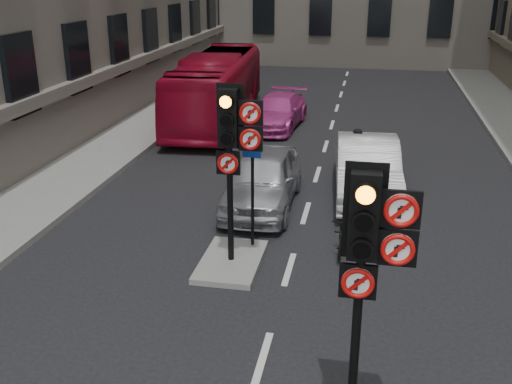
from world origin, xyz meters
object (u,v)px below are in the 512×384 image
at_px(car_pink, 277,112).
at_px(bus_red, 217,88).
at_px(car_silver, 263,179).
at_px(signal_near, 369,244).
at_px(motorcycle, 343,233).
at_px(car_white, 367,168).
at_px(signal_far, 233,137).
at_px(motorcyclist, 356,156).
at_px(info_sign, 252,180).

relative_size(car_pink, bus_red, 0.44).
bearing_deg(bus_red, car_silver, -71.97).
relative_size(signal_near, car_silver, 0.86).
bearing_deg(motorcycle, car_white, 85.95).
bearing_deg(signal_far, motorcyclist, 67.83).
height_order(bus_red, info_sign, bus_red).
height_order(car_pink, bus_red, bus_red).
height_order(signal_far, info_sign, signal_far).
xyz_separation_m(car_white, car_pink, (-3.45, 6.70, -0.14)).
relative_size(car_silver, car_pink, 1.00).
bearing_deg(motorcycle, signal_near, -81.69).
xyz_separation_m(car_white, info_sign, (-2.33, -3.82, 0.85)).
relative_size(bus_red, info_sign, 4.13).
height_order(motorcycle, info_sign, info_sign).
distance_m(car_white, car_pink, 7.54).
bearing_deg(car_white, car_pink, 113.32).
bearing_deg(car_pink, car_silver, -78.72).
bearing_deg(motorcyclist, signal_far, 74.55).
xyz_separation_m(signal_near, info_sign, (-2.39, 4.74, -0.98)).
bearing_deg(motorcyclist, bus_red, -41.83).
height_order(signal_near, signal_far, signal_far).
relative_size(car_pink, info_sign, 1.83).
relative_size(car_silver, info_sign, 1.82).
distance_m(motorcycle, info_sign, 2.24).
relative_size(car_white, motorcycle, 3.07).
bearing_deg(car_white, motorcycle, -100.80).
distance_m(car_white, bus_red, 9.37).
height_order(signal_near, motorcyclist, signal_near).
xyz_separation_m(car_white, motorcycle, (-0.43, -3.55, -0.31)).
distance_m(bus_red, motorcycle, 12.13).
height_order(signal_far, motorcycle, signal_far).
height_order(motorcyclist, info_sign, info_sign).
bearing_deg(car_white, info_sign, -125.35).
distance_m(signal_far, bus_red, 12.34).
height_order(car_pink, motorcyclist, motorcyclist).
xyz_separation_m(signal_far, motorcyclist, (2.22, 5.44, -1.90)).
height_order(motorcycle, motorcyclist, motorcyclist).
distance_m(motorcycle, motorcyclist, 4.45).
xyz_separation_m(car_pink, bus_red, (-2.48, 0.53, 0.71)).
height_order(car_white, bus_red, bus_red).
bearing_deg(motorcyclist, car_pink, -55.02).
xyz_separation_m(signal_far, car_silver, (-0.03, 3.32, -1.99)).
bearing_deg(car_pink, signal_near, -72.07).
relative_size(signal_near, car_pink, 0.85).
xyz_separation_m(car_silver, motorcycle, (2.15, -2.32, -0.27)).
relative_size(signal_near, motorcycle, 2.41).
distance_m(signal_near, car_silver, 8.00).
relative_size(signal_far, car_pink, 0.85).
distance_m(bus_red, motorcyclist, 8.48).
xyz_separation_m(signal_near, motorcyclist, (-0.38, 9.44, -1.78)).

